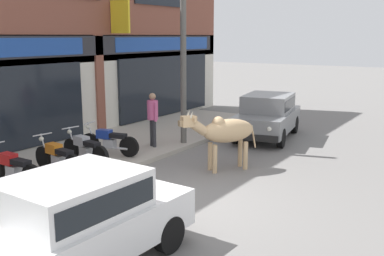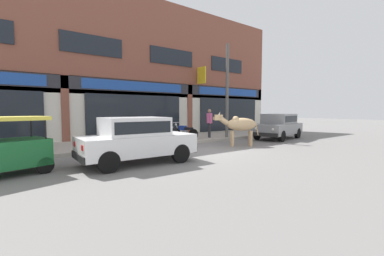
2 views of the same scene
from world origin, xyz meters
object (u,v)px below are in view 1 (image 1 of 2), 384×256
at_px(cow, 225,132).
at_px(pedestrian, 153,114).
at_px(car_1, 268,114).
at_px(car_0, 78,218).
at_px(motorcycle_2, 85,149).
at_px(utility_pole, 183,57).
at_px(motorcycle_1, 58,157).
at_px(motorcycle_0, 13,168).
at_px(motorcycle_3, 109,141).

relative_size(cow, pedestrian, 1.17).
bearing_deg(car_1, pedestrian, 148.51).
xyz_separation_m(car_0, car_1, (9.57, 1.30, 0.00)).
xyz_separation_m(motorcycle_2, utility_pole, (3.28, -0.84, 2.24)).
relative_size(car_1, utility_pole, 0.72).
relative_size(motorcycle_1, motorcycle_2, 1.00).
height_order(motorcycle_0, motorcycle_3, same).
height_order(cow, utility_pole, utility_pole).
bearing_deg(pedestrian, motorcycle_2, 171.82).
distance_m(cow, pedestrian, 2.81).
distance_m(motorcycle_0, motorcycle_3, 3.05).
relative_size(car_1, motorcycle_0, 2.10).
height_order(cow, car_1, cow).
distance_m(car_1, motorcycle_3, 5.53).
height_order(motorcycle_0, motorcycle_2, same).
bearing_deg(car_0, utility_pole, 22.75).
height_order(motorcycle_3, pedestrian, pedestrian).
xyz_separation_m(car_0, motorcycle_1, (2.76, 3.70, -0.30)).
distance_m(car_0, motorcycle_1, 4.63).
relative_size(motorcycle_1, utility_pole, 0.34).
bearing_deg(motorcycle_1, motorcycle_3, 4.49).
bearing_deg(motorcycle_1, utility_pole, -10.29).
bearing_deg(motorcycle_0, car_1, -17.58).
distance_m(car_0, motorcycle_2, 5.30).
distance_m(pedestrian, utility_pole, 1.93).
xyz_separation_m(cow, motorcycle_3, (-0.86, 3.17, -0.49)).
relative_size(motorcycle_2, motorcycle_3, 1.01).
relative_size(motorcycle_3, utility_pole, 0.34).
relative_size(car_1, pedestrian, 2.37).
xyz_separation_m(cow, motorcycle_2, (-1.82, 3.09, -0.49)).
height_order(car_0, utility_pole, utility_pole).
bearing_deg(motorcycle_1, pedestrian, -4.70).
bearing_deg(motorcycle_0, motorcycle_2, -1.38).
bearing_deg(cow, motorcycle_0, 141.26).
bearing_deg(motorcycle_2, motorcycle_3, 4.83).
height_order(cow, motorcycle_2, cow).
height_order(car_0, motorcycle_0, car_0).
xyz_separation_m(motorcycle_0, motorcycle_2, (2.09, -0.05, 0.00)).
relative_size(car_0, motorcycle_3, 2.05).
height_order(motorcycle_0, utility_pole, utility_pole).
distance_m(cow, car_0, 5.57).
bearing_deg(motorcycle_2, motorcycle_0, 178.62).
distance_m(motorcycle_1, motorcycle_3, 1.92).
xyz_separation_m(cow, motorcycle_1, (-2.77, 3.02, -0.49)).
height_order(motorcycle_3, utility_pole, utility_pole).
height_order(cow, pedestrian, pedestrian).
bearing_deg(motorcycle_2, utility_pole, -14.32).
bearing_deg(car_0, motorcycle_3, 39.50).
xyz_separation_m(cow, utility_pole, (1.46, 2.25, 1.75)).
distance_m(cow, motorcycle_0, 5.04).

